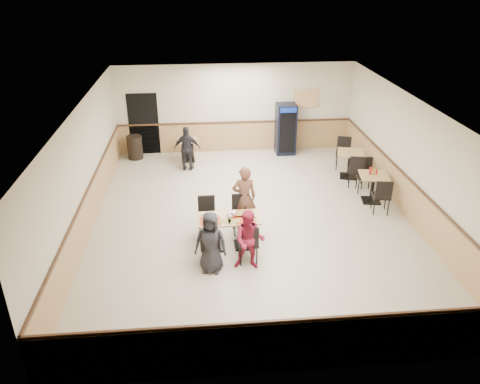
{
  "coord_description": "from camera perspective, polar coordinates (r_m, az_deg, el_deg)",
  "views": [
    {
      "loc": [
        -1.27,
        -10.38,
        5.9
      ],
      "look_at": [
        -0.35,
        -0.5,
        1.05
      ],
      "focal_mm": 35.0,
      "sensor_mm": 36.0,
      "label": 1
    }
  ],
  "objects": [
    {
      "name": "back_table",
      "position": [
        15.57,
        -6.39,
        5.44
      ],
      "size": [
        0.69,
        0.69,
        0.7
      ],
      "rotation": [
        0.0,
        0.0,
        0.06
      ],
      "color": "black",
      "rests_on": "ground"
    },
    {
      "name": "diner_woman_right",
      "position": [
        9.86,
        1.18,
        -5.91
      ],
      "size": [
        0.74,
        0.63,
        1.36
      ],
      "primitive_type": "imported",
      "rotation": [
        0.0,
        0.0,
        -0.18
      ],
      "color": "maroon",
      "rests_on": "ground"
    },
    {
      "name": "side_table_near_chair_south",
      "position": [
        12.68,
        16.83,
        -0.35
      ],
      "size": [
        0.53,
        0.53,
        1.0
      ],
      "primitive_type": null,
      "rotation": [
        0.0,
        0.0,
        2.98
      ],
      "color": "black",
      "rests_on": "ground"
    },
    {
      "name": "room_shell",
      "position": [
        14.31,
        7.39,
        3.99
      ],
      "size": [
        10.0,
        10.0,
        10.0
      ],
      "color": "silver",
      "rests_on": "ground"
    },
    {
      "name": "side_table_near",
      "position": [
        13.2,
        15.89,
        0.96
      ],
      "size": [
        0.85,
        0.85,
        0.79
      ],
      "rotation": [
        0.0,
        0.0,
        -0.16
      ],
      "color": "black",
      "rests_on": "ground"
    },
    {
      "name": "trash_bin",
      "position": [
        16.06,
        -12.68,
        5.34
      ],
      "size": [
        0.5,
        0.5,
        0.79
      ],
      "primitive_type": "cylinder",
      "color": "black",
      "rests_on": "ground"
    },
    {
      "name": "main_chairs",
      "position": [
        10.66,
        -1.65,
        -4.48
      ],
      "size": [
        1.31,
        1.71,
        0.97
      ],
      "rotation": [
        0.0,
        0.0,
        0.02
      ],
      "color": "black",
      "rests_on": "ground"
    },
    {
      "name": "diner_man_opposite",
      "position": [
        11.31,
        0.5,
        -0.7
      ],
      "size": [
        0.6,
        0.4,
        1.62
      ],
      "primitive_type": "imported",
      "rotation": [
        0.0,
        0.0,
        3.17
      ],
      "color": "brown",
      "rests_on": "ground"
    },
    {
      "name": "main_table",
      "position": [
        10.65,
        -1.38,
        -4.35
      ],
      "size": [
        1.45,
        0.75,
        0.77
      ],
      "rotation": [
        0.0,
        0.0,
        0.02
      ],
      "color": "black",
      "rests_on": "ground"
    },
    {
      "name": "pepsi_cooler",
      "position": [
        16.07,
        5.58,
        7.65
      ],
      "size": [
        0.66,
        0.67,
        1.72
      ],
      "rotation": [
        0.0,
        0.0,
        0.01
      ],
      "color": "black",
      "rests_on": "ground"
    },
    {
      "name": "side_table_far_chair_north",
      "position": [
        15.16,
        12.48,
        4.61
      ],
      "size": [
        0.6,
        0.6,
        1.04
      ],
      "primitive_type": null,
      "rotation": [
        0.0,
        0.0,
        -0.28
      ],
      "color": "black",
      "rests_on": "ground"
    },
    {
      "name": "lone_diner",
      "position": [
        14.74,
        -6.46,
        5.26
      ],
      "size": [
        0.86,
        0.41,
        1.42
      ],
      "primitive_type": "imported",
      "rotation": [
        0.0,
        0.0,
        3.06
      ],
      "color": "black",
      "rests_on": "ground"
    },
    {
      "name": "side_table_far_chair_south",
      "position": [
        14.01,
        14.0,
        2.64
      ],
      "size": [
        0.6,
        0.6,
        1.04
      ],
      "primitive_type": null,
      "rotation": [
        0.0,
        0.0,
        2.86
      ],
      "color": "black",
      "rests_on": "ground"
    },
    {
      "name": "diner_woman_left",
      "position": [
        9.79,
        -3.6,
        -6.16
      ],
      "size": [
        0.74,
        0.56,
        1.38
      ],
      "primitive_type": "imported",
      "rotation": [
        0.0,
        0.0,
        -0.19
      ],
      "color": "black",
      "rests_on": "ground"
    },
    {
      "name": "side_table_far",
      "position": [
        14.57,
        13.22,
        3.76
      ],
      "size": [
        0.95,
        0.95,
        0.82
      ],
      "rotation": [
        0.0,
        0.0,
        -0.28
      ],
      "color": "black",
      "rests_on": "ground"
    },
    {
      "name": "side_table_near_chair_north",
      "position": [
        13.74,
        14.99,
        1.98
      ],
      "size": [
        0.53,
        0.53,
        1.0
      ],
      "primitive_type": null,
      "rotation": [
        0.0,
        0.0,
        -0.16
      ],
      "color": "black",
      "rests_on": "ground"
    },
    {
      "name": "ground",
      "position": [
        12.01,
        1.45,
        -3.39
      ],
      "size": [
        10.0,
        10.0,
        0.0
      ],
      "primitive_type": "plane",
      "color": "beige",
      "rests_on": "ground"
    },
    {
      "name": "tabletop_clutter",
      "position": [
        10.47,
        -1.27,
        -3.16
      ],
      "size": [
        1.26,
        0.63,
        0.12
      ],
      "rotation": [
        0.0,
        0.0,
        0.02
      ],
      "color": "#B2260B",
      "rests_on": "main_table"
    },
    {
      "name": "back_table_chair_lone",
      "position": [
        15.05,
        -6.4,
        4.62
      ],
      "size": [
        0.44,
        0.44,
        0.89
      ],
      "primitive_type": null,
      "rotation": [
        0.0,
        0.0,
        3.21
      ],
      "color": "black",
      "rests_on": "ground"
    },
    {
      "name": "condiment_caddy",
      "position": [
        13.09,
        15.87,
        2.45
      ],
      "size": [
        0.23,
        0.06,
        0.2
      ],
      "color": "red",
      "rests_on": "side_table_near"
    }
  ]
}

